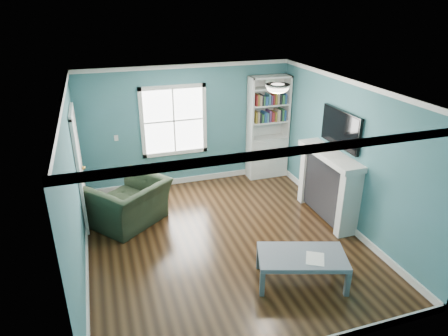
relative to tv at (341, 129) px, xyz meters
name	(u,v)px	position (x,y,z in m)	size (l,w,h in m)	color
floor	(224,241)	(-2.20, -0.20, -1.72)	(5.00, 5.00, 0.00)	black
room_walls	(224,155)	(-2.20, -0.20, -0.14)	(5.00, 5.00, 5.00)	#397376
trim	(224,175)	(-2.20, -0.20, -0.49)	(4.50, 5.00, 2.60)	white
window	(174,121)	(-2.50, 2.29, -0.27)	(1.40, 0.06, 1.50)	white
bookshelf	(267,137)	(-0.43, 2.10, -0.80)	(0.90, 0.35, 2.31)	silver
fireplace	(328,186)	(-0.12, 0.00, -1.09)	(0.44, 1.58, 1.30)	black
tv	(341,129)	(0.00, 0.00, 0.00)	(0.06, 1.10, 0.65)	black
door	(79,168)	(-4.42, 1.20, -0.65)	(0.12, 0.98, 2.17)	silver
ceiling_fixture	(278,88)	(-1.30, -0.10, 0.82)	(0.38, 0.38, 0.15)	white
light_switch	(116,138)	(-3.70, 2.28, -0.52)	(0.08, 0.01, 0.12)	white
recliner	(129,196)	(-3.65, 0.90, -1.18)	(1.25, 0.81, 1.09)	black
coffee_table	(302,258)	(-1.46, -1.54, -1.33)	(1.40, 1.03, 0.45)	#4D575C
paper_sheet	(315,259)	(-1.34, -1.67, -1.27)	(0.25, 0.32, 0.00)	white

